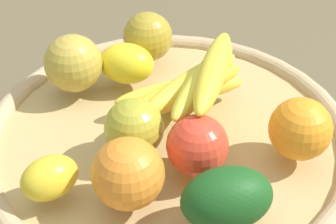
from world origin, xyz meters
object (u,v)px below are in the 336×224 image
at_px(avocado, 227,198).
at_px(lemon_1, 127,63).
at_px(apple_3, 134,128).
at_px(apple_1, 197,146).
at_px(lemon_0, 48,176).
at_px(banana_bunch, 195,83).
at_px(apple_0, 73,63).
at_px(orange_0, 300,129).
at_px(apple_2, 148,37).
at_px(orange_1, 128,174).

relative_size(avocado, lemon_1, 1.23).
xyz_separation_m(apple_3, avocado, (0.00, -0.14, -0.00)).
relative_size(apple_1, lemon_0, 1.10).
bearing_deg(banana_bunch, apple_3, -177.23).
xyz_separation_m(apple_3, apple_0, (0.02, 0.15, 0.00)).
distance_m(apple_1, apple_0, 0.22).
bearing_deg(lemon_0, apple_3, -6.00).
distance_m(lemon_0, lemon_1, 0.21).
distance_m(apple_0, lemon_0, 0.19).
distance_m(apple_1, orange_0, 0.12).
xyz_separation_m(apple_2, lemon_0, (-0.24, -0.13, -0.01)).
xyz_separation_m(apple_1, avocado, (-0.03, -0.07, -0.00)).
bearing_deg(orange_0, apple_2, 88.10).
height_order(apple_0, apple_2, apple_0).
distance_m(apple_1, avocado, 0.08).
distance_m(apple_0, orange_1, 0.21).
xyz_separation_m(apple_1, apple_2, (0.11, 0.21, 0.00)).
relative_size(apple_3, avocado, 0.74).
height_order(apple_2, lemon_1, apple_2).
bearing_deg(apple_0, orange_1, -110.08).
bearing_deg(orange_1, lemon_1, 51.45).
distance_m(apple_0, orange_0, 0.29).
bearing_deg(apple_0, banana_bunch, -61.79).
distance_m(avocado, apple_2, 0.31).
bearing_deg(apple_0, avocado, -94.40).
bearing_deg(apple_1, avocado, -113.69).
bearing_deg(avocado, apple_2, 63.07).
distance_m(banana_bunch, lemon_0, 0.20).
xyz_separation_m(apple_1, lemon_0, (-0.14, 0.08, -0.01)).
relative_size(apple_2, orange_0, 1.00).
xyz_separation_m(banana_bunch, lemon_0, (-0.20, 0.01, -0.02)).
xyz_separation_m(banana_bunch, orange_0, (0.03, -0.13, -0.01)).
bearing_deg(orange_1, avocado, -58.45).
relative_size(avocado, apple_2, 1.30).
height_order(banana_bunch, apple_2, banana_bunch).
relative_size(avocado, lemon_0, 1.49).
distance_m(lemon_0, orange_0, 0.27).
bearing_deg(orange_0, banana_bunch, 103.77).
bearing_deg(avocado, orange_0, 4.81).
bearing_deg(orange_1, apple_0, 69.92).
bearing_deg(apple_3, apple_0, 81.52).
distance_m(apple_3, lemon_1, 0.14).
relative_size(banana_bunch, lemon_1, 2.37).
xyz_separation_m(apple_3, lemon_1, (0.08, 0.11, -0.01)).
bearing_deg(banana_bunch, apple_2, 73.04).
bearing_deg(apple_2, apple_0, 175.10).
bearing_deg(orange_1, banana_bunch, 20.89).
distance_m(apple_2, lemon_1, 0.06).
height_order(banana_bunch, apple_0, banana_bunch).
distance_m(orange_1, orange_0, 0.20).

